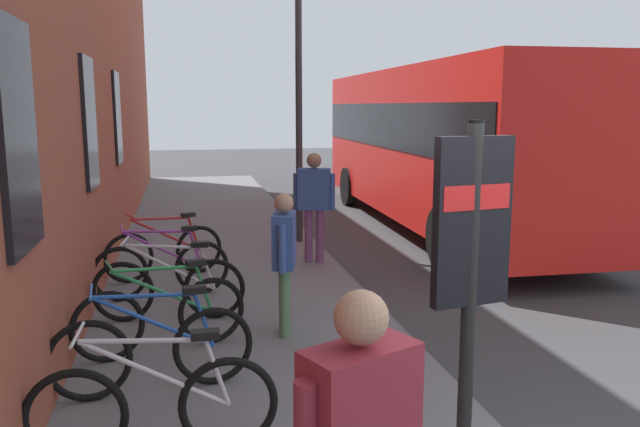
{
  "coord_description": "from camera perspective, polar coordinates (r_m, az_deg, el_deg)",
  "views": [
    {
      "loc": [
        -2.68,
        2.38,
        2.6
      ],
      "look_at": [
        4.58,
        0.79,
        1.33
      ],
      "focal_mm": 35.27,
      "sensor_mm": 36.0,
      "label": 1
    }
  ],
  "objects": [
    {
      "name": "sidewalk_pavement",
      "position": [
        10.99,
        -8.76,
        -3.77
      ],
      "size": [
        24.0,
        3.5,
        0.12
      ],
      "primitive_type": "cube",
      "color": "slate",
      "rests_on": "ground"
    },
    {
      "name": "bicycle_beside_lamp",
      "position": [
        5.78,
        -14.85,
        -11.88
      ],
      "size": [
        0.48,
        1.77,
        0.97
      ],
      "color": "black",
      "rests_on": "sidewalk_pavement"
    },
    {
      "name": "ground",
      "position": [
        9.67,
        8.64,
        -6.02
      ],
      "size": [
        60.0,
        60.0,
        0.0
      ],
      "primitive_type": "plane",
      "color": "#38383A"
    },
    {
      "name": "street_lamp",
      "position": [
        11.47,
        -1.94,
        12.04
      ],
      "size": [
        0.28,
        0.28,
        4.95
      ],
      "color": "#333338",
      "rests_on": "sidewalk_pavement"
    },
    {
      "name": "bicycle_by_door",
      "position": [
        7.59,
        -13.48,
        -6.57
      ],
      "size": [
        0.48,
        1.77,
        0.97
      ],
      "color": "black",
      "rests_on": "sidewalk_pavement"
    },
    {
      "name": "bicycle_under_window",
      "position": [
        4.78,
        -14.76,
        -16.61
      ],
      "size": [
        0.48,
        1.77,
        0.97
      ],
      "color": "black",
      "rests_on": "sidewalk_pavement"
    },
    {
      "name": "pedestrian_by_facade",
      "position": [
        6.78,
        -3.26,
        -3.28
      ],
      "size": [
        0.58,
        0.33,
        1.57
      ],
      "color": "#4C724C",
      "rests_on": "sidewalk_pavement"
    },
    {
      "name": "transit_info_sign",
      "position": [
        4.18,
        13.57,
        -2.8
      ],
      "size": [
        0.17,
        0.56,
        2.4
      ],
      "color": "black",
      "rests_on": "sidewalk_pavement"
    },
    {
      "name": "pedestrian_crossing_street",
      "position": [
        9.96,
        -0.54,
        1.59
      ],
      "size": [
        0.39,
        0.64,
        1.76
      ],
      "color": "#723F72",
      "rests_on": "sidewalk_pavement"
    },
    {
      "name": "bicycle_end_of_row",
      "position": [
        8.5,
        -14.1,
        -4.84
      ],
      "size": [
        0.48,
        1.76,
        0.97
      ],
      "color": "black",
      "rests_on": "sidewalk_pavement"
    },
    {
      "name": "bicycle_mid_rack",
      "position": [
        6.64,
        -14.11,
        -8.97
      ],
      "size": [
        0.62,
        1.72,
        0.97
      ],
      "color": "black",
      "rests_on": "sidewalk_pavement"
    },
    {
      "name": "city_bus",
      "position": [
        13.72,
        10.83,
        6.69
      ],
      "size": [
        10.57,
        2.88,
        3.35
      ],
      "color": "red",
      "rests_on": "ground"
    },
    {
      "name": "bicycle_leaning_wall",
      "position": [
        9.45,
        -13.86,
        -3.37
      ],
      "size": [
        0.7,
        1.69,
        0.97
      ],
      "color": "black",
      "rests_on": "sidewalk_pavement"
    }
  ]
}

